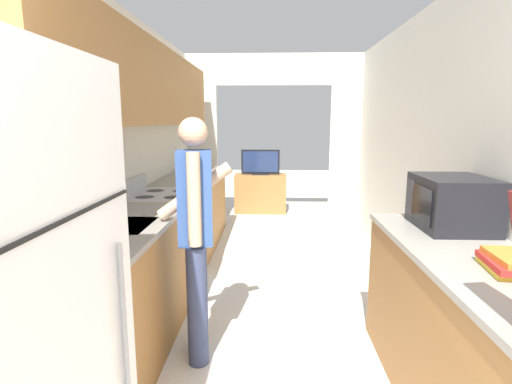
{
  "coord_description": "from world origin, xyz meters",
  "views": [
    {
      "loc": [
        -0.02,
        -0.45,
        1.55
      ],
      "look_at": [
        -0.14,
        2.63,
        0.99
      ],
      "focal_mm": 28.0,
      "sensor_mm": 36.0,
      "label": 1
    }
  ],
  "objects": [
    {
      "name": "tv_cabinet",
      "position": [
        -0.21,
        6.2,
        0.32
      ],
      "size": [
        0.86,
        0.42,
        0.65
      ],
      "color": "#9E6B38",
      "rests_on": "ground_plane"
    },
    {
      "name": "book_stack",
      "position": [
        1.03,
        1.25,
        0.93
      ],
      "size": [
        0.25,
        0.31,
        0.08
      ],
      "color": "gold",
      "rests_on": "counter_right"
    },
    {
      "name": "person",
      "position": [
        -0.49,
        1.97,
        0.83
      ],
      "size": [
        0.51,
        0.41,
        1.56
      ],
      "rotation": [
        0.0,
        0.0,
        1.74
      ],
      "color": "#384266",
      "rests_on": "ground_plane"
    },
    {
      "name": "range_oven",
      "position": [
        -0.99,
        3.05,
        0.45
      ],
      "size": [
        0.66,
        0.72,
        1.03
      ],
      "color": "#B7B7BC",
      "rests_on": "ground_plane"
    },
    {
      "name": "wall_left",
      "position": [
        -1.24,
        2.63,
        1.51
      ],
      "size": [
        0.38,
        7.97,
        2.5
      ],
      "color": "silver",
      "rests_on": "ground_plane"
    },
    {
      "name": "wall_far_with_doorway",
      "position": [
        0.0,
        5.6,
        1.44
      ],
      "size": [
        2.99,
        0.06,
        2.5
      ],
      "color": "silver",
      "rests_on": "ground_plane"
    },
    {
      "name": "counter_right",
      "position": [
        1.0,
        1.24,
        0.45
      ],
      "size": [
        0.62,
        2.22,
        0.89
      ],
      "color": "#9E6B38",
      "rests_on": "ground_plane"
    },
    {
      "name": "wall_right",
      "position": [
        1.33,
        2.18,
        1.25
      ],
      "size": [
        0.06,
        7.97,
        2.5
      ],
      "color": "silver",
      "rests_on": "ground_plane"
    },
    {
      "name": "microwave",
      "position": [
        1.08,
        1.97,
        1.05
      ],
      "size": [
        0.4,
        0.5,
        0.32
      ],
      "color": "black",
      "rests_on": "counter_right"
    },
    {
      "name": "counter_left",
      "position": [
        -1.0,
        3.24,
        0.45
      ],
      "size": [
        0.62,
        4.15,
        0.89
      ],
      "color": "#9E6B38",
      "rests_on": "ground_plane"
    },
    {
      "name": "knife",
      "position": [
        -0.97,
        3.7,
        0.9
      ],
      "size": [
        0.06,
        0.32,
        0.02
      ],
      "rotation": [
        0.0,
        0.0,
        0.1
      ],
      "color": "#B7B7BC",
      "rests_on": "counter_left"
    },
    {
      "name": "television",
      "position": [
        -0.21,
        6.16,
        0.85
      ],
      "size": [
        0.64,
        0.16,
        0.42
      ],
      "color": "black",
      "rests_on": "tv_cabinet"
    }
  ]
}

